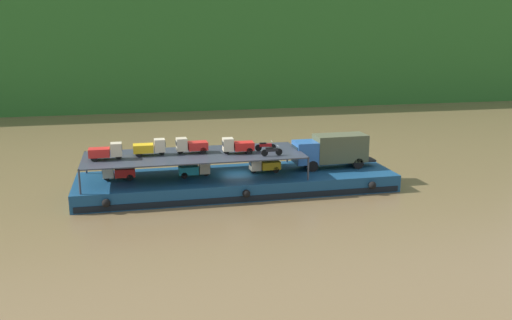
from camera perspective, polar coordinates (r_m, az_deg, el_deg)
The scene contains 14 objects.
ground_plane at distance 49.16m, azimuth -1.96°, elevation -3.16°, with size 400.00×400.00×0.00m, color brown.
hillside_far_bank at distance 112.17m, azimuth -8.57°, elevation 14.82°, with size 142.01×35.17×29.89m.
cargo_barge at distance 48.93m, azimuth -1.96°, elevation -2.33°, with size 28.07×8.04×1.50m.
covered_lorry at distance 51.11m, azimuth 7.95°, elevation 1.06°, with size 7.87×2.35×3.10m.
cargo_rack at distance 47.73m, azimuth -6.47°, elevation 0.51°, with size 18.87×6.70×2.00m.
mini_truck_lower_stern at distance 48.21m, azimuth -14.20°, elevation -1.21°, with size 2.74×1.21×1.38m.
mini_truck_lower_aft at distance 48.04m, azimuth -6.41°, elevation -0.93°, with size 2.76×1.24×1.38m.
mini_truck_lower_mid at distance 49.18m, azimuth 0.85°, elevation -0.50°, with size 2.80×1.30×1.38m.
mini_truck_upper_stern at distance 47.07m, azimuth -15.39°, elevation 0.86°, with size 2.74×1.20×1.38m.
mini_truck_upper_mid at distance 47.85m, azimuth -11.03°, elevation 1.30°, with size 2.74×1.21×1.38m.
mini_truck_upper_fore at distance 48.10m, azimuth -6.78°, elevation 1.53°, with size 2.78×1.26×1.38m.
mini_truck_upper_bow at distance 47.71m, azimuth -1.95°, elevation 1.52°, with size 2.76×1.24×1.38m.
motorcycle_upper_port at distance 46.81m, azimuth 1.64°, elevation 0.96°, with size 1.90×0.55×0.87m.
motorcycle_upper_centre at distance 48.70m, azimuth 0.98°, elevation 1.46°, with size 1.90×0.55×0.87m.
Camera 1 is at (-8.76, -46.25, 14.17)m, focal length 38.28 mm.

